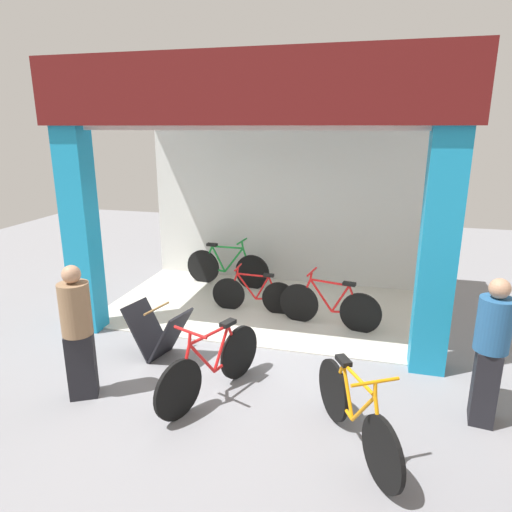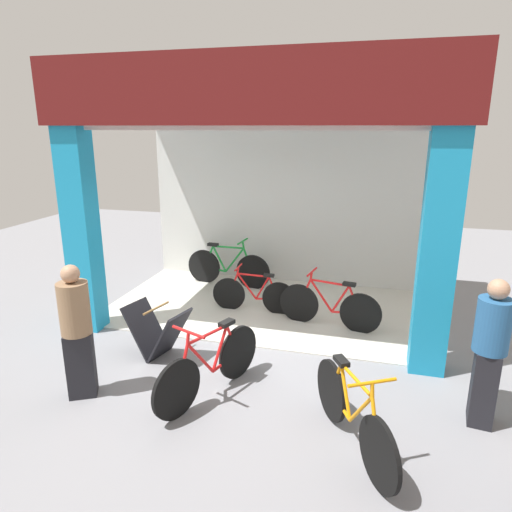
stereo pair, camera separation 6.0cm
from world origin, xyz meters
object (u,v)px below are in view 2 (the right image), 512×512
at_px(bicycle_inside_0, 254,294).
at_px(bicycle_inside_1, 329,306).
at_px(bicycle_parked_0, 210,366).
at_px(sandwich_board_sign, 158,332).
at_px(bicycle_parked_1, 352,415).
at_px(pedestrian_3, 489,350).
at_px(pedestrian_1, 77,330).
at_px(bicycle_inside_2, 228,267).

relative_size(bicycle_inside_0, bicycle_inside_1, 0.90).
distance_m(bicycle_parked_0, sandwich_board_sign, 1.25).
relative_size(bicycle_parked_1, sandwich_board_sign, 1.56).
height_order(bicycle_inside_0, pedestrian_3, pedestrian_3).
xyz_separation_m(bicycle_inside_1, sandwich_board_sign, (-2.17, -1.55, 0.00)).
xyz_separation_m(bicycle_inside_1, bicycle_parked_0, (-1.14, -2.27, 0.02)).
bearing_deg(sandwich_board_sign, bicycle_inside_1, 35.59).
bearing_deg(pedestrian_1, bicycle_inside_2, 83.95).
relative_size(bicycle_inside_0, bicycle_parked_0, 0.89).
bearing_deg(bicycle_parked_0, sandwich_board_sign, 145.42).
bearing_deg(sandwich_board_sign, bicycle_inside_0, 64.97).
height_order(bicycle_inside_2, pedestrian_3, pedestrian_3).
height_order(bicycle_inside_2, sandwich_board_sign, bicycle_inside_2).
distance_m(bicycle_inside_1, sandwich_board_sign, 2.67).
distance_m(bicycle_parked_0, pedestrian_3, 3.03).
distance_m(bicycle_inside_0, bicycle_inside_1, 1.34).
distance_m(bicycle_parked_1, pedestrian_1, 3.17).
xyz_separation_m(bicycle_parked_1, pedestrian_1, (-3.13, 0.13, 0.46)).
height_order(bicycle_inside_1, sandwich_board_sign, bicycle_inside_1).
xyz_separation_m(bicycle_parked_1, pedestrian_3, (1.31, 0.81, 0.46)).
relative_size(bicycle_inside_1, pedestrian_1, 1.00).
relative_size(bicycle_inside_0, pedestrian_1, 0.90).
relative_size(bicycle_inside_2, sandwich_board_sign, 1.82).
height_order(sandwich_board_sign, pedestrian_3, pedestrian_3).
distance_m(pedestrian_1, pedestrian_3, 4.49).
relative_size(pedestrian_1, pedestrian_3, 0.99).
distance_m(bicycle_inside_1, bicycle_inside_2, 2.61).
height_order(bicycle_inside_2, pedestrian_1, pedestrian_1).
bearing_deg(bicycle_parked_0, pedestrian_3, 5.75).
xyz_separation_m(sandwich_board_sign, pedestrian_1, (-0.43, -1.10, 0.47)).
bearing_deg(bicycle_inside_2, bicycle_inside_0, -53.53).
height_order(bicycle_inside_1, bicycle_parked_0, bicycle_parked_0).
distance_m(bicycle_inside_1, bicycle_parked_0, 2.54).
bearing_deg(sandwich_board_sign, bicycle_parked_0, -34.58).
xyz_separation_m(bicycle_parked_1, sandwich_board_sign, (-2.70, 1.22, -0.01)).
bearing_deg(bicycle_parked_1, bicycle_inside_1, 100.80).
bearing_deg(bicycle_inside_1, bicycle_parked_1, -79.20).
bearing_deg(bicycle_parked_0, bicycle_inside_0, 93.84).
height_order(bicycle_inside_0, pedestrian_1, pedestrian_1).
relative_size(bicycle_inside_1, bicycle_parked_1, 1.08).
xyz_separation_m(bicycle_inside_1, bicycle_parked_1, (0.53, -2.78, 0.01)).
distance_m(bicycle_inside_1, bicycle_parked_1, 2.83).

